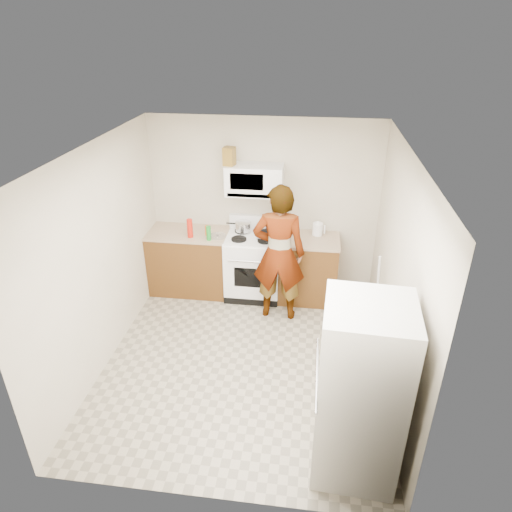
% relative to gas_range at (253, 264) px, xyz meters
% --- Properties ---
extents(floor, '(3.60, 3.60, 0.00)m').
position_rel_gas_range_xyz_m(floor, '(0.10, -1.48, -0.49)').
color(floor, gray).
rests_on(floor, ground).
extents(back_wall, '(3.20, 0.02, 2.50)m').
position_rel_gas_range_xyz_m(back_wall, '(0.10, 0.31, 0.76)').
color(back_wall, beige).
rests_on(back_wall, floor).
extents(right_wall, '(0.02, 3.60, 2.50)m').
position_rel_gas_range_xyz_m(right_wall, '(1.69, -1.48, 0.76)').
color(right_wall, beige).
rests_on(right_wall, floor).
extents(cabinet_left, '(1.12, 0.62, 0.90)m').
position_rel_gas_range_xyz_m(cabinet_left, '(-0.94, 0.01, -0.04)').
color(cabinet_left, '#592E15').
rests_on(cabinet_left, floor).
extents(counter_left, '(1.14, 0.64, 0.03)m').
position_rel_gas_range_xyz_m(counter_left, '(-0.94, 0.01, 0.43)').
color(counter_left, tan).
rests_on(counter_left, cabinet_left).
extents(cabinet_right, '(0.80, 0.62, 0.90)m').
position_rel_gas_range_xyz_m(cabinet_right, '(0.78, 0.01, -0.04)').
color(cabinet_right, '#592E15').
rests_on(cabinet_right, floor).
extents(counter_right, '(0.82, 0.64, 0.03)m').
position_rel_gas_range_xyz_m(counter_right, '(0.78, 0.01, 0.43)').
color(counter_right, tan).
rests_on(counter_right, cabinet_right).
extents(gas_range, '(0.76, 0.65, 1.13)m').
position_rel_gas_range_xyz_m(gas_range, '(0.00, 0.00, 0.00)').
color(gas_range, white).
rests_on(gas_range, floor).
extents(microwave, '(0.76, 0.38, 0.40)m').
position_rel_gas_range_xyz_m(microwave, '(0.00, 0.13, 1.21)').
color(microwave, white).
rests_on(microwave, back_wall).
extents(person, '(0.68, 0.45, 1.86)m').
position_rel_gas_range_xyz_m(person, '(0.40, -0.50, 0.45)').
color(person, tan).
rests_on(person, floor).
extents(fridge, '(0.74, 0.74, 1.70)m').
position_rel_gas_range_xyz_m(fridge, '(1.28, -2.77, 0.36)').
color(fridge, '#BABBB6').
rests_on(fridge, floor).
extents(kettle, '(0.18, 0.18, 0.17)m').
position_rel_gas_range_xyz_m(kettle, '(0.88, 0.15, 0.54)').
color(kettle, white).
rests_on(kettle, counter_right).
extents(jug, '(0.17, 0.17, 0.24)m').
position_rel_gas_range_xyz_m(jug, '(-0.33, 0.08, 1.53)').
color(jug, brown).
rests_on(jug, microwave).
extents(saucepan, '(0.26, 0.26, 0.12)m').
position_rel_gas_range_xyz_m(saucepan, '(-0.16, 0.12, 0.53)').
color(saucepan, silver).
rests_on(saucepan, gas_range).
extents(tray, '(0.29, 0.23, 0.05)m').
position_rel_gas_range_xyz_m(tray, '(0.20, -0.07, 0.47)').
color(tray, white).
rests_on(tray, gas_range).
extents(bottle_spray, '(0.10, 0.10, 0.26)m').
position_rel_gas_range_xyz_m(bottle_spray, '(-0.86, -0.15, 0.58)').
color(bottle_spray, red).
rests_on(bottle_spray, counter_left).
extents(bottle_hot_sauce, '(0.05, 0.05, 0.14)m').
position_rel_gas_range_xyz_m(bottle_hot_sauce, '(-0.64, -0.07, 0.52)').
color(bottle_hot_sauce, orange).
rests_on(bottle_hot_sauce, counter_left).
extents(bottle_green_cap, '(0.08, 0.08, 0.20)m').
position_rel_gas_range_xyz_m(bottle_green_cap, '(-0.58, -0.21, 0.55)').
color(bottle_green_cap, '#178024').
rests_on(bottle_green_cap, counter_left).
extents(pot_lid, '(0.31, 0.31, 0.01)m').
position_rel_gas_range_xyz_m(pot_lid, '(-0.49, -0.08, 0.46)').
color(pot_lid, silver).
rests_on(pot_lid, counter_left).
extents(broom, '(0.13, 0.25, 1.19)m').
position_rel_gas_range_xyz_m(broom, '(1.64, -0.81, 0.12)').
color(broom, silver).
rests_on(broom, floor).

